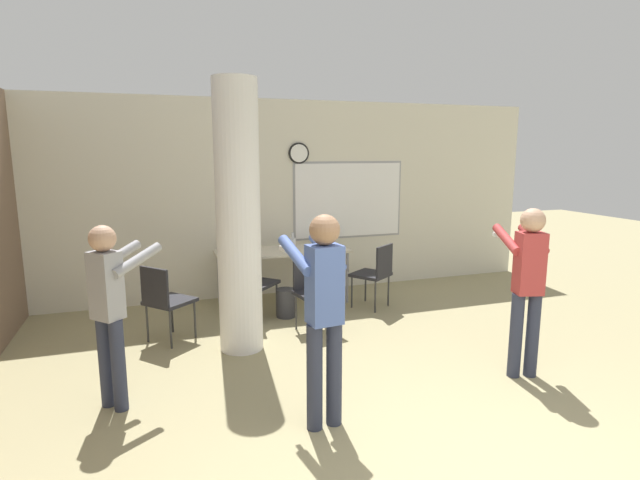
# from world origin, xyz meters

# --- Properties ---
(wall_back) EXTENTS (8.00, 0.15, 2.80)m
(wall_back) POSITION_xyz_m (0.02, 5.06, 1.40)
(wall_back) COLOR beige
(wall_back) RESTS_ON ground_plane
(support_pillar) EXTENTS (0.45, 0.45, 2.80)m
(support_pillar) POSITION_xyz_m (-1.03, 3.07, 1.40)
(support_pillar) COLOR white
(support_pillar) RESTS_ON ground_plane
(folding_table) EXTENTS (1.81, 0.68, 0.75)m
(folding_table) POSITION_xyz_m (-0.20, 4.50, 0.70)
(folding_table) COLOR beige
(folding_table) RESTS_ON ground_plane
(bottle_on_table) EXTENTS (0.08, 0.08, 0.25)m
(bottle_on_table) POSITION_xyz_m (-0.09, 4.40, 0.84)
(bottle_on_table) COLOR silver
(bottle_on_table) RESTS_ON folding_table
(waste_bin) EXTENTS (0.24, 0.24, 0.36)m
(waste_bin) POSITION_xyz_m (-0.32, 3.91, 0.18)
(waste_bin) COLOR #38383D
(waste_bin) RESTS_ON ground_plane
(chair_near_pillar) EXTENTS (0.62, 0.62, 0.87)m
(chair_near_pillar) POSITION_xyz_m (-1.79, 3.50, 0.51)
(chair_near_pillar) COLOR #232328
(chair_near_pillar) RESTS_ON ground_plane
(chair_table_right) EXTENTS (0.61, 0.61, 0.87)m
(chair_table_right) POSITION_xyz_m (0.91, 3.88, 0.51)
(chair_table_right) COLOR #232328
(chair_table_right) RESTS_ON ground_plane
(chair_table_front) EXTENTS (0.51, 0.51, 0.87)m
(chair_table_front) POSITION_xyz_m (-0.13, 3.36, 0.51)
(chair_table_front) COLOR #232328
(chair_table_front) RESTS_ON ground_plane
(chair_table_left) EXTENTS (0.62, 0.62, 0.87)m
(chair_table_left) POSITION_xyz_m (-0.73, 3.93, 0.51)
(chair_table_left) COLOR #232328
(chair_table_left) RESTS_ON ground_plane
(person_playing_side) EXTENTS (0.46, 0.66, 1.59)m
(person_playing_side) POSITION_xyz_m (1.35, 1.58, 0.93)
(person_playing_side) COLOR #2D3347
(person_playing_side) RESTS_ON ground_plane
(person_watching_back) EXTENTS (0.59, 0.57, 1.52)m
(person_watching_back) POSITION_xyz_m (-2.23, 2.17, 0.89)
(person_watching_back) COLOR #2D3347
(person_watching_back) RESTS_ON ground_plane
(person_playing_front) EXTENTS (0.41, 0.63, 1.64)m
(person_playing_front) POSITION_xyz_m (-0.71, 1.36, 0.97)
(person_playing_front) COLOR #2D3347
(person_playing_front) RESTS_ON ground_plane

